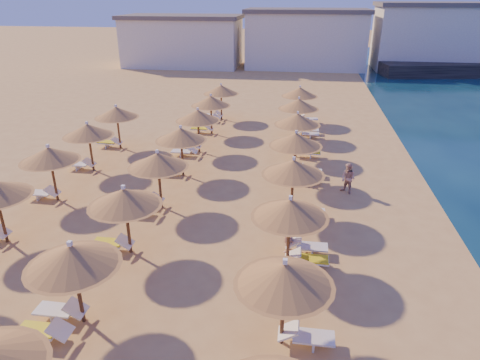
% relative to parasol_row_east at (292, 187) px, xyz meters
% --- Properties ---
extents(ground, '(220.00, 220.00, 0.00)m').
position_rel_parasol_row_east_xyz_m(ground, '(-3.06, -1.38, -2.30)').
color(ground, tan).
rests_on(ground, ground).
extents(hotel_blocks, '(48.28, 9.87, 8.10)m').
position_rel_parasol_row_east_xyz_m(hotel_blocks, '(1.45, 43.89, 1.40)').
color(hotel_blocks, white).
rests_on(hotel_blocks, ground).
extents(parasol_row_east, '(2.75, 37.04, 2.83)m').
position_rel_parasol_row_east_xyz_m(parasol_row_east, '(0.00, 0.00, 0.00)').
color(parasol_row_east, brown).
rests_on(parasol_row_east, ground).
extents(parasol_row_west, '(2.75, 37.04, 2.83)m').
position_rel_parasol_row_east_xyz_m(parasol_row_west, '(-6.00, 0.00, 0.00)').
color(parasol_row_west, brown).
rests_on(parasol_row_west, ground).
extents(parasol_row_inland, '(2.75, 21.80, 2.83)m').
position_rel_parasol_row_east_xyz_m(parasol_row_inland, '(-11.20, 0.00, 0.00)').
color(parasol_row_inland, brown).
rests_on(parasol_row_inland, ground).
extents(loungers, '(14.18, 34.91, 0.66)m').
position_rel_parasol_row_east_xyz_m(loungers, '(-4.57, -0.11, -1.96)').
color(loungers, silver).
rests_on(loungers, ground).
extents(beachgoer_b, '(0.95, 0.94, 1.55)m').
position_rel_parasol_row_east_xyz_m(beachgoer_b, '(2.67, 4.75, -1.53)').
color(beachgoer_b, tan).
rests_on(beachgoer_b, ground).
extents(beachgoer_a, '(0.47, 0.65, 1.63)m').
position_rel_parasol_row_east_xyz_m(beachgoer_a, '(-0.04, -0.94, -1.49)').
color(beachgoer_a, tan).
rests_on(beachgoer_a, ground).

